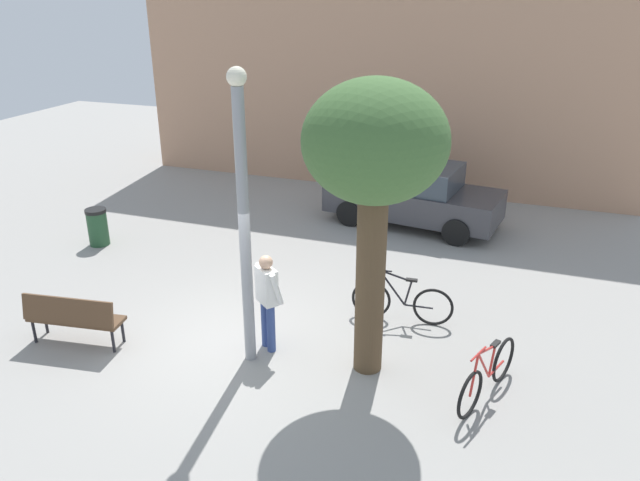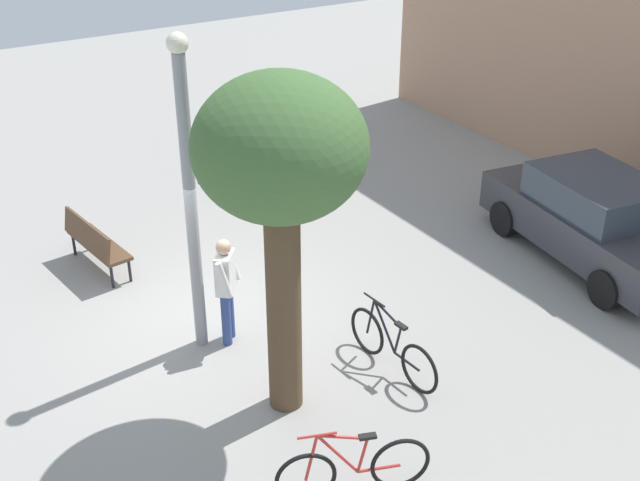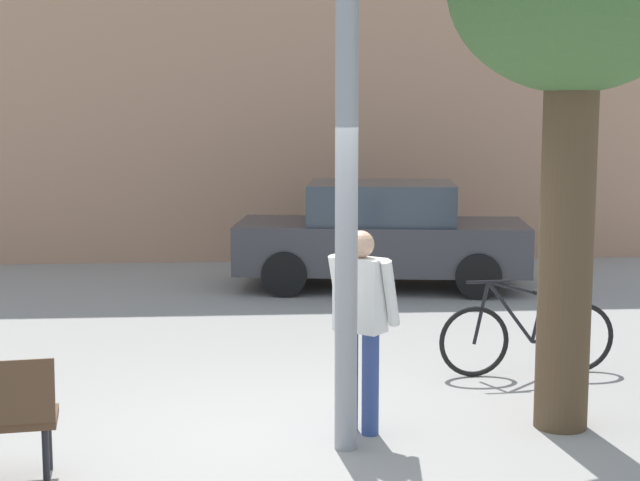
# 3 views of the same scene
# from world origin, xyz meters

# --- Properties ---
(ground_plane) EXTENTS (36.00, 36.00, 0.00)m
(ground_plane) POSITION_xyz_m (0.00, 0.00, 0.00)
(ground_plane) COLOR gray
(building_facade) EXTENTS (14.37, 2.00, 7.10)m
(building_facade) POSITION_xyz_m (0.00, 9.97, 3.55)
(building_facade) COLOR tan
(building_facade) RESTS_ON ground_plane
(lamppost) EXTENTS (0.28, 0.28, 4.57)m
(lamppost) POSITION_xyz_m (0.48, -0.35, 2.48)
(lamppost) COLOR gray
(lamppost) RESTS_ON ground_plane
(person_by_lamppost) EXTENTS (0.60, 0.55, 1.67)m
(person_by_lamppost) POSITION_xyz_m (0.64, 0.03, 0.97)
(person_by_lamppost) COLOR #334784
(person_by_lamppost) RESTS_ON ground_plane
(park_bench) EXTENTS (1.65, 0.69, 0.92)m
(park_bench) POSITION_xyz_m (-2.42, -0.96, 0.55)
(park_bench) COLOR #513823
(park_bench) RESTS_ON ground_plane
(plaza_tree) EXTENTS (2.02, 2.02, 4.47)m
(plaza_tree) POSITION_xyz_m (2.32, 0.03, 3.45)
(plaza_tree) COLOR brown
(plaza_tree) RESTS_ON ground_plane
(bicycle_red) EXTENTS (0.65, 1.72, 0.97)m
(bicycle_red) POSITION_xyz_m (4.14, -0.14, 0.38)
(bicycle_red) COLOR black
(bicycle_red) RESTS_ON ground_plane
(bicycle_black) EXTENTS (1.81, 0.19, 0.97)m
(bicycle_black) POSITION_xyz_m (2.49, 1.62, 0.38)
(bicycle_black) COLOR black
(bicycle_black) RESTS_ON ground_plane
(parked_car_charcoal) EXTENTS (4.40, 2.27, 1.55)m
(parked_car_charcoal) POSITION_xyz_m (1.70, 6.43, 0.77)
(parked_car_charcoal) COLOR #38383D
(parked_car_charcoal) RESTS_ON ground_plane
(trash_bin) EXTENTS (0.47, 0.47, 0.86)m
(trash_bin) POSITION_xyz_m (-4.83, 2.73, 0.44)
(trash_bin) COLOR #234C2D
(trash_bin) RESTS_ON ground_plane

